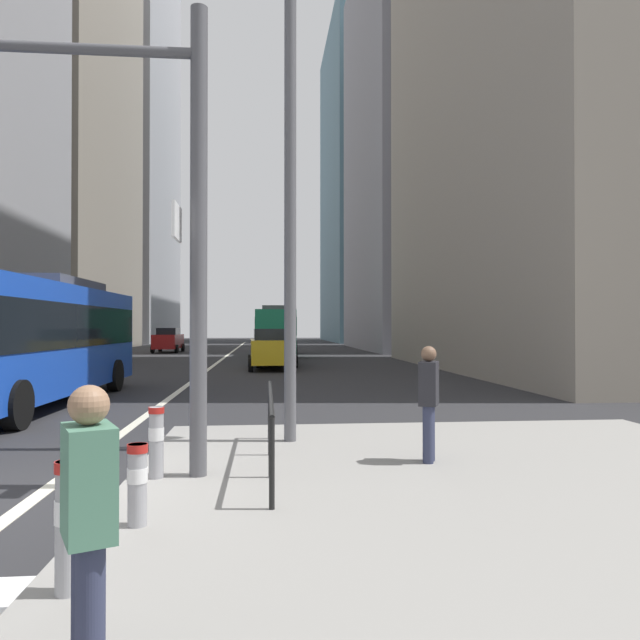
# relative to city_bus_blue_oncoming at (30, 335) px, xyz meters

# --- Properties ---
(ground_plane) EXTENTS (160.00, 160.00, 0.00)m
(ground_plane) POSITION_rel_city_bus_blue_oncoming_xyz_m (3.29, 11.74, -1.84)
(ground_plane) COLOR #28282B
(median_island) EXTENTS (9.00, 10.00, 0.15)m
(median_island) POSITION_rel_city_bus_blue_oncoming_xyz_m (8.79, -9.26, -1.76)
(median_island) COLOR gray
(median_island) RESTS_ON ground
(lane_centre_line) EXTENTS (0.20, 80.00, 0.01)m
(lane_centre_line) POSITION_rel_city_bus_blue_oncoming_xyz_m (3.29, 21.74, -1.83)
(lane_centre_line) COLOR beige
(lane_centre_line) RESTS_ON ground
(office_tower_left_mid) EXTENTS (10.88, 21.88, 44.91)m
(office_tower_left_mid) POSITION_rel_city_bus_blue_oncoming_xyz_m (-12.71, 38.28, 20.62)
(office_tower_left_mid) COLOR gray
(office_tower_left_mid) RESTS_ON ground
(office_tower_left_far) EXTENTS (10.14, 25.24, 54.34)m
(office_tower_left_far) POSITION_rel_city_bus_blue_oncoming_xyz_m (-12.71, 67.45, 25.33)
(office_tower_left_far) COLOR #9E9EA3
(office_tower_left_far) RESTS_ON ground
(office_tower_right_mid) EXTENTS (11.62, 21.45, 36.97)m
(office_tower_right_mid) POSITION_rel_city_bus_blue_oncoming_xyz_m (20.29, 37.27, 16.65)
(office_tower_right_mid) COLOR gray
(office_tower_right_mid) RESTS_ON ground
(office_tower_right_far) EXTENTS (11.07, 25.33, 43.86)m
(office_tower_right_far) POSITION_rel_city_bus_blue_oncoming_xyz_m (20.29, 66.39, 20.09)
(office_tower_right_far) COLOR slate
(office_tower_right_far) RESTS_ON ground
(city_bus_blue_oncoming) EXTENTS (2.86, 11.02, 3.40)m
(city_bus_blue_oncoming) POSITION_rel_city_bus_blue_oncoming_xyz_m (0.00, 0.00, 0.00)
(city_bus_blue_oncoming) COLOR blue
(city_bus_blue_oncoming) RESTS_ON ground
(city_bus_red_receding) EXTENTS (2.90, 11.05, 3.40)m
(city_bus_red_receding) POSITION_rel_city_bus_blue_oncoming_xyz_m (6.74, 25.24, 0.00)
(city_bus_red_receding) COLOR #198456
(city_bus_red_receding) RESTS_ON ground
(car_oncoming_mid) EXTENTS (2.11, 4.43, 1.94)m
(car_oncoming_mid) POSITION_rel_city_bus_blue_oncoming_xyz_m (-1.71, 31.93, -0.85)
(car_oncoming_mid) COLOR maroon
(car_oncoming_mid) RESTS_ON ground
(car_receding_near) EXTENTS (2.16, 4.56, 1.94)m
(car_receding_near) POSITION_rel_city_bus_blue_oncoming_xyz_m (6.20, 12.55, -0.85)
(car_receding_near) COLOR gold
(car_receding_near) RESTS_ON ground
(car_receding_far) EXTENTS (2.05, 4.20, 1.94)m
(car_receding_far) POSITION_rel_city_bus_blue_oncoming_xyz_m (6.58, 15.07, -0.85)
(car_receding_far) COLOR black
(car_receding_far) RESTS_ON ground
(traffic_signal_gantry) EXTENTS (7.05, 0.65, 6.00)m
(traffic_signal_gantry) POSITION_rel_city_bus_blue_oncoming_xyz_m (2.77, -8.07, 2.32)
(traffic_signal_gantry) COLOR #515156
(traffic_signal_gantry) RESTS_ON median_island
(street_lamp_post) EXTENTS (5.50, 0.32, 8.00)m
(street_lamp_post) POSITION_rel_city_bus_blue_oncoming_xyz_m (6.43, -5.89, 3.45)
(street_lamp_post) COLOR #56565B
(street_lamp_post) RESTS_ON median_island
(bollard_left) EXTENTS (0.20, 0.20, 0.94)m
(bollard_left) POSITION_rel_city_bus_blue_oncoming_xyz_m (4.63, -11.33, -1.16)
(bollard_left) COLOR #99999E
(bollard_left) RESTS_ON median_island
(bollard_right) EXTENTS (0.20, 0.20, 0.78)m
(bollard_right) POSITION_rel_city_bus_blue_oncoming_xyz_m (4.81, -9.92, -1.25)
(bollard_right) COLOR #99999E
(bollard_right) RESTS_ON median_island
(bollard_back) EXTENTS (0.20, 0.20, 0.89)m
(bollard_back) POSITION_rel_city_bus_blue_oncoming_xyz_m (4.66, -8.13, -1.19)
(bollard_back) COLOR #99999E
(bollard_back) RESTS_ON median_island
(pedestrian_railing) EXTENTS (0.06, 3.94, 0.98)m
(pedestrian_railing) POSITION_rel_city_bus_blue_oncoming_xyz_m (6.09, -7.59, -0.97)
(pedestrian_railing) COLOR black
(pedestrian_railing) RESTS_ON median_island
(pedestrian_waiting) EXTENTS (0.38, 0.45, 1.59)m
(pedestrian_waiting) POSITION_rel_city_bus_blue_oncoming_xyz_m (5.09, -12.46, -0.81)
(pedestrian_waiting) COLOR #2D334C
(pedestrian_waiting) RESTS_ON median_island
(pedestrian_walking) EXTENTS (0.37, 0.44, 1.62)m
(pedestrian_walking) POSITION_rel_city_bus_blue_oncoming_xyz_m (8.30, -7.58, -0.79)
(pedestrian_walking) COLOR #2D334C
(pedestrian_walking) RESTS_ON median_island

